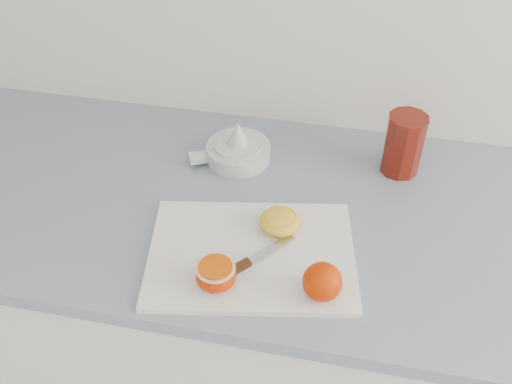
% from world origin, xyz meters
% --- Properties ---
extents(counter, '(2.63, 0.64, 0.89)m').
position_xyz_m(counter, '(-0.11, 1.70, 0.45)').
color(counter, white).
rests_on(counter, ground).
extents(cutting_board, '(0.41, 0.33, 0.01)m').
position_xyz_m(cutting_board, '(-0.18, 1.55, 0.90)').
color(cutting_board, white).
rests_on(cutting_board, counter).
extents(whole_orange, '(0.07, 0.07, 0.07)m').
position_xyz_m(whole_orange, '(-0.04, 1.48, 0.94)').
color(whole_orange, '#D93300').
rests_on(whole_orange, cutting_board).
extents(half_orange, '(0.07, 0.07, 0.04)m').
position_xyz_m(half_orange, '(-0.22, 1.47, 0.92)').
color(half_orange, '#D93300').
rests_on(half_orange, cutting_board).
extents(squeezed_shell, '(0.08, 0.08, 0.03)m').
position_xyz_m(squeezed_shell, '(-0.14, 1.63, 0.92)').
color(squeezed_shell, yellow).
rests_on(squeezed_shell, cutting_board).
extents(paring_knife, '(0.13, 0.15, 0.01)m').
position_xyz_m(paring_knife, '(-0.19, 1.51, 0.91)').
color(paring_knife, '#492813').
rests_on(paring_knife, cutting_board).
extents(citrus_juicer, '(0.17, 0.14, 0.09)m').
position_xyz_m(citrus_juicer, '(-0.27, 1.83, 0.92)').
color(citrus_juicer, white).
rests_on(citrus_juicer, counter).
extents(red_tumbler, '(0.08, 0.08, 0.14)m').
position_xyz_m(red_tumbler, '(0.08, 1.86, 0.95)').
color(red_tumbler, maroon).
rests_on(red_tumbler, counter).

